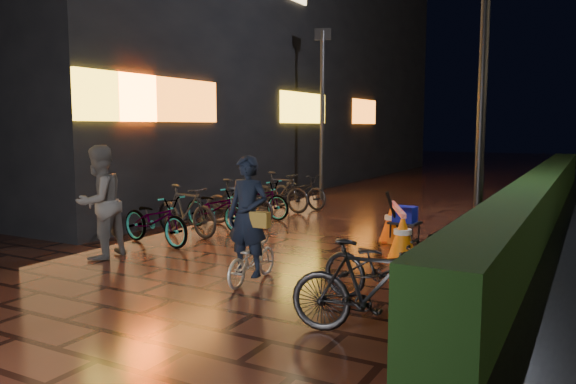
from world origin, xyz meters
The scene contains 11 objects.
ground centered at (0.00, 0.00, 0.00)m, with size 80.00×80.00×0.00m, color #381911.
hedge centered at (3.30, 8.00, 0.50)m, with size 0.70×20.00×1.00m, color black.
bystander_person centered at (-2.41, 0.03, 0.89)m, with size 0.86×0.67×1.77m, color #4F4F51.
storefront_block centered at (-9.50, 11.50, 4.50)m, with size 12.09×22.00×9.00m.
lamp_post_hedge centered at (2.59, 3.76, 3.05)m, with size 0.52×0.15×5.54m.
lamp_post_sf centered at (-2.39, 8.04, 2.59)m, with size 0.44×0.24×4.70m.
cyclist centered at (0.39, -0.03, 0.63)m, with size 0.62×1.19×1.69m.
traffic_barrier centered at (1.47, 2.83, 0.36)m, with size 1.10×1.77×0.73m.
cart_assembly centered at (1.41, 3.40, 0.48)m, with size 0.55×0.52×0.94m.
parked_bikes_storefront centered at (-2.28, 3.71, 0.45)m, with size 1.91×5.85×0.97m.
parked_bikes_hedge centered at (2.36, -0.56, 0.46)m, with size 1.87×1.76×0.97m.
Camera 1 is at (4.31, -6.13, 2.06)m, focal length 35.00 mm.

